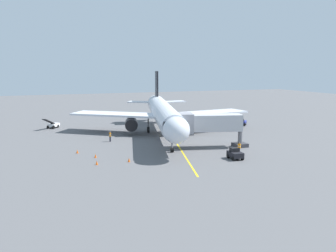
{
  "coord_description": "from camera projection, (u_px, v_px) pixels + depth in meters",
  "views": [
    {
      "loc": [
        23.72,
        62.14,
        12.22
      ],
      "look_at": [
        3.78,
        9.33,
        3.0
      ],
      "focal_mm": 38.2,
      "sensor_mm": 36.0,
      "label": 1
    }
  ],
  "objects": [
    {
      "name": "ground_plane",
      "position": [
        169.0,
        133.0,
        67.61
      ],
      "size": [
        220.0,
        220.0,
        0.0
      ],
      "primitive_type": "plane",
      "color": "#565659"
    },
    {
      "name": "safety_cone_nose_right",
      "position": [
        95.0,
        156.0,
        49.03
      ],
      "size": [
        0.32,
        0.32,
        0.55
      ],
      "primitive_type": "cone",
      "color": "#F2590F",
      "rests_on": "ground"
    },
    {
      "name": "ground_crew_marshaller",
      "position": [
        239.0,
        148.0,
        51.04
      ],
      "size": [
        0.44,
        0.47,
        1.71
      ],
      "color": "#23232D",
      "rests_on": "ground"
    },
    {
      "name": "apron_lead_in_line",
      "position": [
        175.0,
        141.0,
        59.98
      ],
      "size": [
        10.26,
        38.78,
        0.01
      ],
      "primitive_type": "cube",
      "rotation": [
        0.0,
        0.0,
        -0.25
      ],
      "color": "yellow",
      "rests_on": "ground"
    },
    {
      "name": "safety_cone_wing_port",
      "position": [
        97.0,
        163.0,
        45.45
      ],
      "size": [
        0.32,
        0.32,
        0.55
      ],
      "primitive_type": "cone",
      "color": "#F2590F",
      "rests_on": "ground"
    },
    {
      "name": "tug_starboard_side",
      "position": [
        235.0,
        154.0,
        48.32
      ],
      "size": [
        1.69,
        2.39,
        1.5
      ],
      "color": "black",
      "rests_on": "ground"
    },
    {
      "name": "airplane",
      "position": [
        163.0,
        113.0,
        65.15
      ],
      "size": [
        33.7,
        39.8,
        11.5
      ],
      "color": "silver",
      "rests_on": "ground"
    },
    {
      "name": "belt_loader_portside",
      "position": [
        242.0,
        122.0,
        76.69
      ],
      "size": [
        3.86,
        4.28,
        2.32
      ],
      "color": "#2D3899",
      "rests_on": "ground"
    },
    {
      "name": "belt_loader_near_nose",
      "position": [
        53.0,
        125.0,
        73.08
      ],
      "size": [
        3.61,
        4.44,
        2.32
      ],
      "color": "white",
      "rests_on": "ground"
    },
    {
      "name": "ground_crew_wing_walker",
      "position": [
        110.0,
        136.0,
        59.65
      ],
      "size": [
        0.37,
        0.46,
        1.71
      ],
      "color": "#23232D",
      "rests_on": "ground"
    },
    {
      "name": "safety_cone_wing_starboard",
      "position": [
        77.0,
        151.0,
        51.61
      ],
      "size": [
        0.32,
        0.32,
        0.55
      ],
      "primitive_type": "cone",
      "color": "#F2590F",
      "rests_on": "ground"
    },
    {
      "name": "jet_bridge",
      "position": [
        205.0,
        124.0,
        54.69
      ],
      "size": [
        11.47,
        5.41,
        5.4
      ],
      "color": "#B7B7BC",
      "rests_on": "ground"
    },
    {
      "name": "safety_cone_nose_left",
      "position": [
        129.0,
        160.0,
        46.87
      ],
      "size": [
        0.32,
        0.32,
        0.55
      ],
      "primitive_type": "cone",
      "color": "#F2590F",
      "rests_on": "ground"
    }
  ]
}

